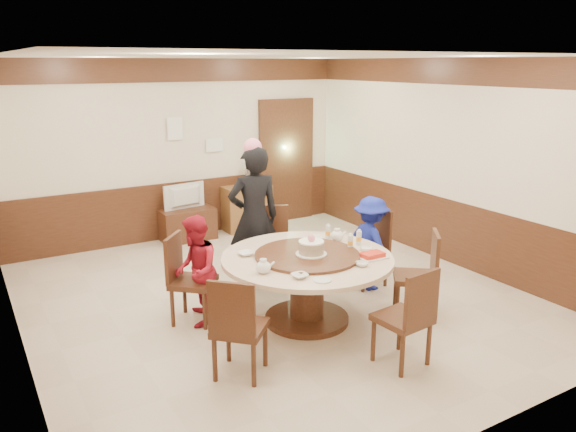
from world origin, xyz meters
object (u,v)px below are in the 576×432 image
television (186,197)px  birthday_cake (311,247)px  banquet_table (307,275)px  tv_stand (188,224)px  person_standing (254,218)px  person_red (196,271)px  thermos (249,174)px  shrimp_platter (372,256)px  person_blue (371,243)px  side_cabinet (247,208)px

television → birthday_cake: bearing=83.5°
banquet_table → television: television is taller
banquet_table → tv_stand: size_ratio=2.16×
person_standing → tv_stand: size_ratio=2.09×
person_red → thermos: 3.61m
shrimp_platter → television: bearing=98.7°
person_blue → television: 3.30m
shrimp_platter → tv_stand: shrimp_platter is taller
thermos → shrimp_platter: bearing=-97.8°
banquet_table → shrimp_platter: 0.73m
shrimp_platter → side_cabinet: (0.48, 3.89, -0.40)m
person_blue → television: person_blue is taller
birthday_cake → shrimp_platter: birthday_cake is taller
birthday_cake → thermos: thermos is taller
person_standing → birthday_cake: person_standing is taller
person_standing → television: 2.26m
person_red → birthday_cake: bearing=81.4°
television → thermos: (1.13, 0.03, 0.24)m
side_cabinet → birthday_cake: bearing=-106.0°
banquet_table → birthday_cake: bearing=-60.2°
shrimp_platter → television: television is taller
person_blue → side_cabinet: size_ratio=1.47×
birthday_cake → side_cabinet: bearing=74.0°
person_red → tv_stand: bearing=-177.4°
shrimp_platter → thermos: size_ratio=0.79×
television → person_standing: bearing=83.3°
thermos → birthday_cake: bearing=-106.8°
tv_stand → television: bearing=0.0°
birthday_cake → tv_stand: size_ratio=0.39×
tv_stand → side_cabinet: bearing=1.6°
person_red → side_cabinet: person_red is taller
person_red → side_cabinet: 3.57m
side_cabinet → thermos: size_ratio=2.11×
banquet_table → television: bearing=90.6°
banquet_table → person_red: 1.19m
shrimp_platter → side_cabinet: size_ratio=0.38×
television → side_cabinet: (1.07, 0.03, -0.33)m
banquet_table → person_standing: (-0.01, 1.20, 0.36)m
shrimp_platter → side_cabinet: shrimp_platter is taller
tv_stand → banquet_table: bearing=-89.4°
thermos → person_red: bearing=-126.2°
banquet_table → birthday_cake: (0.02, -0.04, 0.32)m
person_standing → birthday_cake: (0.03, -1.24, -0.03)m
banquet_table → side_cabinet: (1.03, 3.48, -0.16)m
birthday_cake → side_cabinet: 3.70m
person_standing → thermos: person_standing is taller
person_blue → tv_stand: person_blue is taller
person_standing → birthday_cake: 1.25m
side_cabinet → person_standing: bearing=-114.6°
banquet_table → person_red: bearing=150.8°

